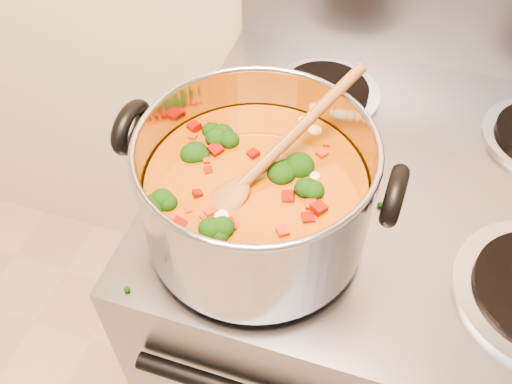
# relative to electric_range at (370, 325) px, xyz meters

# --- Properties ---
(electric_range) EXTENTS (0.72, 0.65, 1.08)m
(electric_range) POSITION_rel_electric_range_xyz_m (0.00, 0.00, 0.00)
(electric_range) COLOR gray
(electric_range) RESTS_ON ground
(stockpot) EXTENTS (0.34, 0.28, 0.17)m
(stockpot) POSITION_rel_electric_range_xyz_m (-0.19, -0.17, 0.54)
(stockpot) COLOR #A2A2AA
(stockpot) RESTS_ON electric_range
(wooden_spoon) EXTENTS (0.15, 0.23, 0.10)m
(wooden_spoon) POSITION_rel_electric_range_xyz_m (-0.19, -0.16, 0.58)
(wooden_spoon) COLOR olive
(wooden_spoon) RESTS_ON stockpot
(cooktop_crumbs) EXTENTS (0.26, 0.32, 0.01)m
(cooktop_crumbs) POSITION_rel_electric_range_xyz_m (-0.20, -0.21, 0.46)
(cooktop_crumbs) COLOR black
(cooktop_crumbs) RESTS_ON electric_range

